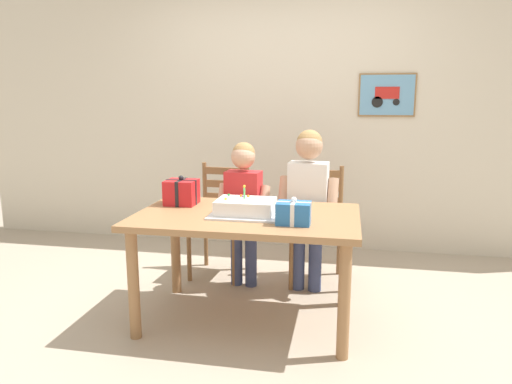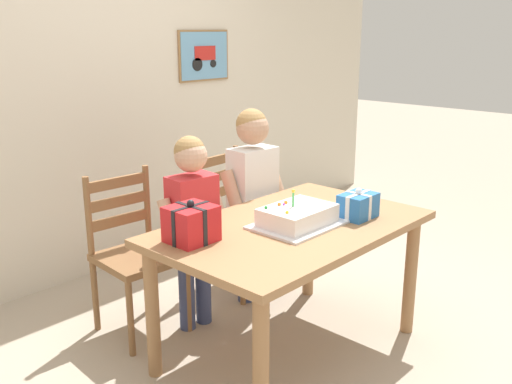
% 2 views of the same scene
% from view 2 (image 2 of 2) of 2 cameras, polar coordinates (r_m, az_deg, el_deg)
% --- Properties ---
extents(ground_plane, '(20.00, 20.00, 0.00)m').
position_cam_2_polar(ground_plane, '(3.25, 3.32, -15.44)').
color(ground_plane, tan).
extents(back_wall, '(6.40, 0.11, 2.60)m').
position_cam_2_polar(back_wall, '(4.12, -15.59, 9.91)').
color(back_wall, beige).
rests_on(back_wall, ground).
extents(dining_table, '(1.42, 0.88, 0.73)m').
position_cam_2_polar(dining_table, '(2.97, 3.51, -4.98)').
color(dining_table, '#9E7047').
rests_on(dining_table, ground).
extents(birthday_cake, '(0.44, 0.34, 0.19)m').
position_cam_2_polar(birthday_cake, '(2.90, 4.16, -2.45)').
color(birthday_cake, silver).
rests_on(birthday_cake, dining_table).
extents(gift_box_red_large, '(0.21, 0.20, 0.21)m').
position_cam_2_polar(gift_box_red_large, '(2.69, -6.45, -3.15)').
color(gift_box_red_large, red).
rests_on(gift_box_red_large, dining_table).
extents(gift_box_beside_cake, '(0.20, 0.15, 0.17)m').
position_cam_2_polar(gift_box_beside_cake, '(3.06, 10.08, -1.34)').
color(gift_box_beside_cake, '#286BB7').
rests_on(gift_box_beside_cake, dining_table).
extents(chair_left, '(0.45, 0.45, 0.92)m').
position_cam_2_polar(chair_left, '(3.34, -11.91, -5.94)').
color(chair_left, brown).
rests_on(chair_left, ground).
extents(chair_right, '(0.45, 0.45, 0.92)m').
position_cam_2_polar(chair_right, '(3.82, -2.17, -2.77)').
color(chair_right, brown).
rests_on(chair_right, ground).
extents(child_older, '(0.46, 0.26, 1.23)m').
position_cam_2_polar(child_older, '(3.55, -0.31, 0.54)').
color(child_older, '#38426B').
rests_on(child_older, ground).
extents(child_younger, '(0.42, 0.25, 1.13)m').
position_cam_2_polar(child_younger, '(3.24, -6.29, -2.21)').
color(child_younger, '#38426B').
rests_on(child_younger, ground).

